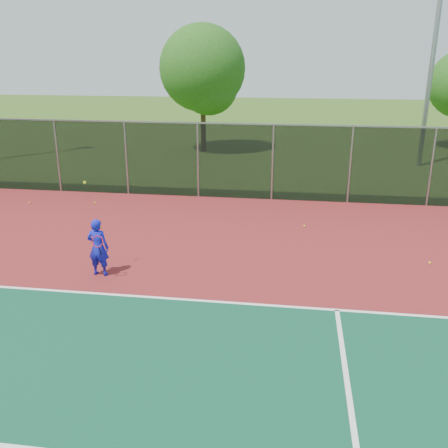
% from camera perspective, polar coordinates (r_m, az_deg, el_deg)
% --- Properties ---
extents(ground, '(120.00, 120.00, 0.00)m').
position_cam_1_polar(ground, '(9.40, 1.22, -17.86)').
color(ground, '#315217').
rests_on(ground, ground).
extents(court_apron, '(30.00, 20.00, 0.02)m').
position_cam_1_polar(court_apron, '(11.05, 2.53, -11.64)').
color(court_apron, maroon).
rests_on(court_apron, ground).
extents(fence_back, '(30.00, 0.06, 3.03)m').
position_cam_1_polar(fence_back, '(19.91, 5.57, 7.11)').
color(fence_back, black).
rests_on(fence_back, court_apron).
extents(tennis_player, '(0.60, 0.62, 2.53)m').
position_cam_1_polar(tennis_player, '(13.50, -14.19, -2.59)').
color(tennis_player, '#1318BA').
rests_on(tennis_player, court_apron).
extents(practice_ball_0, '(0.07, 0.07, 0.07)m').
position_cam_1_polar(practice_ball_0, '(17.35, -13.97, -0.35)').
color(practice_ball_0, yellow).
rests_on(practice_ball_0, court_apron).
extents(practice_ball_3, '(0.07, 0.07, 0.07)m').
position_cam_1_polar(practice_ball_3, '(21.05, -21.33, 2.29)').
color(practice_ball_3, yellow).
rests_on(practice_ball_3, court_apron).
extents(practice_ball_4, '(0.07, 0.07, 0.07)m').
position_cam_1_polar(practice_ball_4, '(15.18, 22.47, -4.11)').
color(practice_ball_4, yellow).
rests_on(practice_ball_4, court_apron).
extents(practice_ball_5, '(0.07, 0.07, 0.07)m').
position_cam_1_polar(practice_ball_5, '(17.17, 9.18, -0.23)').
color(practice_ball_5, yellow).
rests_on(practice_ball_5, court_apron).
extents(practice_ball_6, '(0.07, 0.07, 0.07)m').
position_cam_1_polar(practice_ball_6, '(20.23, -14.53, 2.36)').
color(practice_ball_6, yellow).
rests_on(practice_ball_6, court_apron).
extents(floodlight_n, '(0.90, 0.40, 12.82)m').
position_cam_1_polar(floodlight_n, '(27.77, 23.24, 20.79)').
color(floodlight_n, gray).
rests_on(floodlight_n, ground).
extents(tree_back_left, '(4.94, 4.94, 7.26)m').
position_cam_1_polar(tree_back_left, '(29.87, -2.30, 16.92)').
color(tree_back_left, '#392614').
rests_on(tree_back_left, ground).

